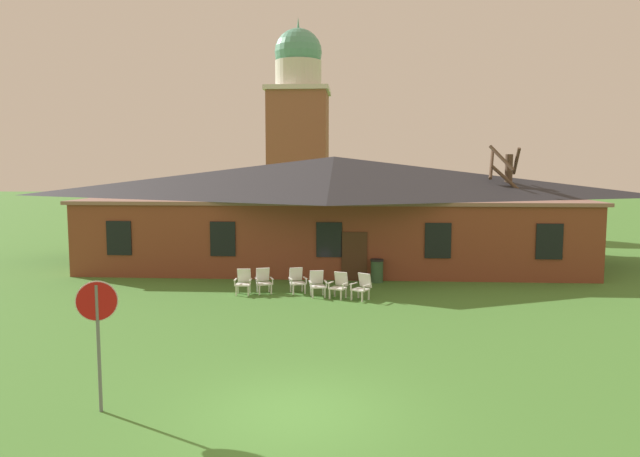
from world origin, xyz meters
The scene contains 12 objects.
ground_plane centered at (0.00, 0.00, 0.00)m, with size 200.00×200.00×0.00m, color #477F33.
brick_building centered at (0.00, 18.70, 2.73)m, with size 23.89×10.40×5.37m.
dome_tower centered at (-3.74, 37.98, 7.69)m, with size 5.18×5.18×17.01m.
stop_sign centered at (-3.88, -0.14, 1.89)m, with size 0.77×0.29×2.65m.
lawn_chair_by_porch centered at (-3.14, 10.78, 0.50)m, with size 0.66×0.69×0.96m.
lawn_chair_near_door centered at (-2.40, 11.02, 0.50)m, with size 0.76×0.82×0.96m.
lawn_chair_left_end centered at (-1.12, 11.18, 0.50)m, with size 0.77×0.82×0.96m.
lawn_chair_middle centered at (-0.29, 10.59, 0.50)m, with size 0.73×0.77×0.96m.
lawn_chair_right_end centered at (0.54, 10.33, 0.50)m, with size 0.79×0.83×0.96m.
lawn_chair_far_side centered at (1.39, 10.13, 0.50)m, with size 0.85×0.87×0.96m.
bare_tree_beside_building centered at (8.41, 17.77, 3.17)m, with size 1.92×2.07×5.90m.
trash_bin centered at (2.04, 13.40, 0.50)m, with size 0.56×0.56×0.98m.
Camera 1 is at (1.20, -11.06, 4.86)m, focal length 32.88 mm.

